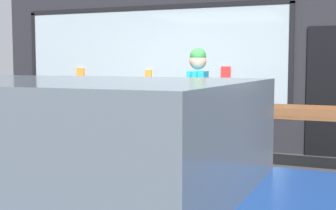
{
  "coord_description": "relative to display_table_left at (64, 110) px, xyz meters",
  "views": [
    {
      "loc": [
        2.68,
        -5.63,
        1.5
      ],
      "look_at": [
        0.25,
        0.63,
        0.91
      ],
      "focal_mm": 50.0,
      "sensor_mm": 36.0,
      "label": 1
    }
  ],
  "objects": [
    {
      "name": "display_table_left",
      "position": [
        0.0,
        0.0,
        0.0
      ],
      "size": [
        2.83,
        0.79,
        0.91
      ],
      "color": "brown",
      "rests_on": "ground_plane"
    },
    {
      "name": "small_dog",
      "position": [
        2.99,
        -0.74,
        -0.46
      ],
      "size": [
        0.36,
        0.57,
        0.41
      ],
      "rotation": [
        0.0,
        0.0,
        1.16
      ],
      "color": "#99724C",
      "rests_on": "ground_plane"
    },
    {
      "name": "display_table_right",
      "position": [
        3.32,
        -0.0,
        0.01
      ],
      "size": [
        2.83,
        0.79,
        0.93
      ],
      "color": "brown",
      "rests_on": "ground_plane"
    },
    {
      "name": "person_browsing",
      "position": [
        2.49,
        -0.62,
        0.26
      ],
      "size": [
        0.28,
        0.67,
        1.71
      ],
      "rotation": [
        0.0,
        0.0,
        1.71
      ],
      "color": "#4C382D",
      "rests_on": "ground_plane"
    },
    {
      "name": "parked_car",
      "position": [
        2.7,
        -4.29,
        0.0
      ],
      "size": [
        4.31,
        2.0,
        1.41
      ],
      "rotation": [
        0.0,
        0.0,
        -0.05
      ],
      "color": "navy",
      "rests_on": "ground_plane"
    },
    {
      "name": "shopfront_facade",
      "position": [
        1.64,
        1.56,
        1.12
      ],
      "size": [
        7.72,
        0.29,
        3.77
      ],
      "color": "black",
      "rests_on": "ground_plane"
    },
    {
      "name": "ground_plane",
      "position": [
        1.66,
        -0.83,
        -0.74
      ],
      "size": [
        40.0,
        40.0,
        0.0
      ],
      "primitive_type": "plane",
      "color": "#38383A"
    }
  ]
}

